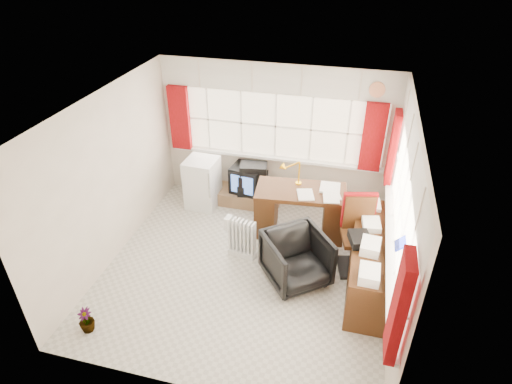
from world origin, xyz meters
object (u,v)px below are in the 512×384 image
Objects in this scene: crt_tv at (248,178)px; mini_fridge at (203,183)px; office_chair at (296,259)px; radiator at (242,241)px; tv_bench at (241,196)px; credenza at (369,259)px; desk_lamp at (299,168)px; desk at (300,209)px; task_chair at (358,230)px.

mini_fridge is (-0.75, -0.28, -0.04)m from crt_tv.
office_chair reaches higher than crt_tv.
radiator is 1.49m from tv_bench.
radiator is 1.86m from credenza.
desk_lamp is 0.64× the size of radiator.
desk_lamp reaches higher than crt_tv.
desk is at bearing 59.45° from office_chair.
credenza is at bearing -33.70° from tv_bench.
radiator is at bearing -73.45° from tv_bench.
desk is at bearing 148.52° from task_chair.
desk_lamp is at bearing 61.72° from office_chair.
credenza is 3.18m from mini_fridge.
office_chair is (-0.78, -0.56, -0.24)m from task_chair.
radiator is at bearing -47.90° from mini_fridge.
crt_tv is at bearing 17.79° from tv_bench.
crt_tv is at bearing 144.26° from credenza.
crt_tv is (-0.31, 1.46, 0.23)m from radiator.
desk_lamp is 0.29× the size of tv_bench.
desk_lamp reaches higher than radiator.
tv_bench is (-1.30, 1.75, -0.25)m from office_chair.
radiator is 0.46× the size of tv_bench.
office_chair is (0.22, -1.30, -0.72)m from desk_lamp.
mini_fridge reaches higher than office_chair.
office_chair is 0.91× the size of mini_fridge.
mini_fridge is (-1.80, 0.38, 0.00)m from desk.
credenza reaches higher than crt_tv.
mini_fridge reaches higher than radiator.
mini_fridge is at bearing -158.95° from tv_bench.
desk is 2.30× the size of radiator.
desk is 1.26× the size of task_chair.
office_chair is 2.15m from crt_tv.
crt_tv reaches higher than radiator.
task_chair is (1.00, -0.75, -0.48)m from desk_lamp.
desk is 1.36m from tv_bench.
radiator is at bearing 121.74° from office_chair.
task_chair is 0.44m from credenza.
desk is 1.43m from credenza.
radiator is 1.59m from mini_fridge.
credenza is (0.97, 0.23, 0.02)m from office_chair.
mini_fridge is at bearing 160.84° from task_chair.
tv_bench is (-1.09, 0.45, -0.97)m from desk_lamp.
desk is at bearing -11.98° from mini_fridge.
desk_lamp is at bearing 55.53° from radiator.
crt_tv is (-1.19, 1.79, 0.12)m from office_chair.
radiator is (-0.88, 0.33, -0.12)m from office_chair.
tv_bench is (-2.09, 1.19, -0.49)m from task_chair.
mini_fridge is at bearing 156.41° from credenza.
desk is 3.57× the size of desk_lamp.
crt_tv is at bearing 85.98° from office_chair.
desk is at bearing -28.35° from tv_bench.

